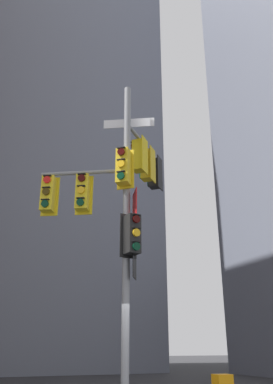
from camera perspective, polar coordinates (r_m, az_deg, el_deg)
The scene contains 2 objects.
building_mid_block at distance 36.14m, azimuth -12.51°, elevation 5.82°, with size 15.19×15.19×35.25m, color slate.
signal_pole_assembly at distance 11.28m, azimuth -2.13°, elevation -0.22°, with size 4.09×2.52×8.75m.
Camera 1 is at (-3.41, -9.47, 1.53)m, focal length 37.42 mm.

